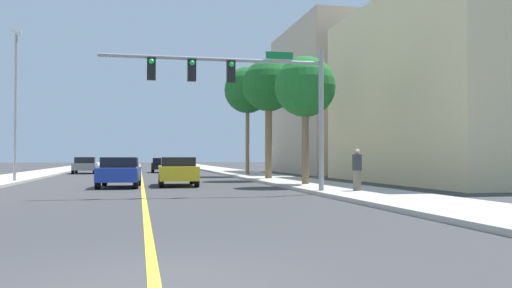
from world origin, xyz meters
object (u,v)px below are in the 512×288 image
at_px(car_blue, 119,172).
at_px(car_yellow, 178,171).
at_px(pedestrian, 357,170).
at_px(car_gray, 85,165).
at_px(palm_mid, 269,87).
at_px(car_black, 162,165).
at_px(palm_near, 305,88).
at_px(palm_far, 248,91).
at_px(street_lamp, 15,98).
at_px(traffic_signal_mast, 248,85).

relative_size(car_blue, car_yellow, 0.89).
bearing_deg(pedestrian, car_gray, -173.57).
relative_size(palm_mid, car_black, 1.83).
bearing_deg(car_yellow, palm_near, -19.70).
relative_size(palm_near, pedestrian, 3.84).
bearing_deg(pedestrian, car_blue, -143.89).
bearing_deg(car_yellow, palm_mid, 40.55).
distance_m(palm_far, car_yellow, 14.73).
relative_size(street_lamp, palm_mid, 1.14).
bearing_deg(traffic_signal_mast, car_yellow, 106.16).
bearing_deg(car_gray, pedestrian, 112.08).
relative_size(traffic_signal_mast, palm_far, 1.06).
bearing_deg(palm_far, palm_near, -90.01).
bearing_deg(car_blue, car_gray, 102.02).
bearing_deg(palm_far, car_black, 117.40).
bearing_deg(car_gray, car_yellow, 105.12).
bearing_deg(palm_near, palm_far, 89.99).
distance_m(traffic_signal_mast, palm_near, 6.47).
xyz_separation_m(palm_far, pedestrian, (0.39, -19.96, -5.56)).
distance_m(car_gray, car_yellow, 23.07).
xyz_separation_m(palm_mid, car_gray, (-12.62, 17.22, -5.14)).
height_order(street_lamp, car_gray, street_lamp).
xyz_separation_m(car_gray, pedestrian, (13.13, -29.95, 0.21)).
distance_m(street_lamp, palm_mid, 14.82).
relative_size(palm_far, pedestrian, 4.97).
bearing_deg(car_blue, street_lamp, 139.71).
bearing_deg(pedestrian, palm_mid, 165.05).
distance_m(palm_near, car_yellow, 7.75).
distance_m(palm_near, pedestrian, 6.78).
relative_size(car_black, pedestrian, 2.48).
xyz_separation_m(street_lamp, palm_mid, (14.78, 0.24, 1.07)).
relative_size(palm_near, car_black, 1.55).
relative_size(street_lamp, pedestrian, 5.15).
bearing_deg(car_blue, car_yellow, 19.87).
bearing_deg(car_blue, car_black, 85.70).
xyz_separation_m(palm_near, car_gray, (-12.73, 24.45, -4.17)).
bearing_deg(car_blue, pedestrian, -33.94).
bearing_deg(pedestrian, car_yellow, -157.64).
distance_m(palm_mid, car_blue, 11.75).
relative_size(car_gray, pedestrian, 2.81).
xyz_separation_m(palm_near, car_blue, (-8.97, 1.47, -4.17)).
bearing_deg(palm_mid, car_gray, 126.23).
bearing_deg(car_yellow, car_black, 91.05).
distance_m(palm_far, car_gray, 17.19).
xyz_separation_m(palm_near, pedestrian, (0.40, -5.50, -3.95)).
relative_size(palm_mid, car_gray, 1.62).
bearing_deg(palm_mid, pedestrian, -87.71).
distance_m(car_gray, pedestrian, 32.71).
distance_m(traffic_signal_mast, palm_mid, 13.00).
bearing_deg(traffic_signal_mast, street_lamp, 132.18).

